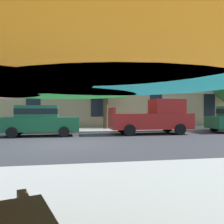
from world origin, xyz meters
name	(u,v)px	position (x,y,z in m)	size (l,w,h in m)	color
ground_plane	(64,144)	(0.00, 0.00, 0.00)	(120.00, 120.00, 0.00)	#38383A
sidewalk_far	(66,130)	(0.00, 6.80, 0.06)	(56.00, 3.60, 0.12)	#9E998E
apartment_building	(67,65)	(0.00, 14.99, 6.40)	(41.07, 12.08, 12.80)	tan
sedan_green	(39,120)	(-1.48, 3.70, 0.95)	(4.40, 1.98, 1.78)	#195933
pickup_red	(154,118)	(5.51, 3.70, 1.03)	(5.10, 2.12, 2.20)	#B21E19
street_tree_middle	(104,77)	(2.83, 7.32, 4.08)	(3.49, 3.42, 5.90)	#4C3823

